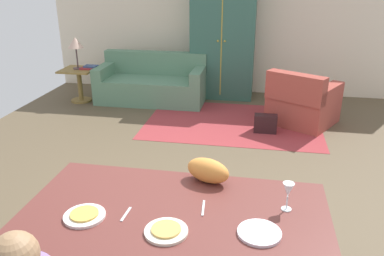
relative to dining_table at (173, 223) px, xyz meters
name	(u,v)px	position (x,y,z in m)	size (l,w,h in m)	color
ground_plane	(198,174)	(-0.17, 1.93, -0.71)	(6.67, 6.79, 0.02)	brown
back_wall	(229,18)	(-0.17, 5.37, 0.65)	(6.67, 0.10, 2.70)	beige
dining_table	(173,223)	(0.00, 0.00, 0.00)	(1.89, 1.09, 0.76)	brown
plate_near_man	(85,216)	(-0.52, -0.12, 0.07)	(0.25, 0.25, 0.02)	white
pizza_near_man	(84,214)	(-0.52, -0.12, 0.09)	(0.17, 0.17, 0.01)	gold
plate_near_child	(166,231)	(0.00, -0.18, 0.07)	(0.25, 0.25, 0.02)	silver
pizza_near_child	(166,229)	(0.00, -0.18, 0.09)	(0.17, 0.17, 0.01)	tan
plate_near_woman	(259,233)	(0.52, -0.10, 0.07)	(0.25, 0.25, 0.02)	silver
wine_glass	(288,191)	(0.68, 0.18, 0.20)	(0.07, 0.07, 0.19)	silver
fork	(126,214)	(-0.28, -0.05, 0.07)	(0.02, 0.15, 0.01)	silver
knife	(203,208)	(0.17, 0.10, 0.07)	(0.01, 0.17, 0.01)	silver
cat	(208,170)	(0.15, 0.44, 0.15)	(0.32, 0.16, 0.17)	orange
area_rug	(233,122)	(0.09, 3.62, -0.69)	(2.60, 1.80, 0.01)	#9A3237
couch	(152,84)	(-1.40, 4.48, -0.40)	(1.85, 0.86, 0.82)	slate
armchair	(302,103)	(1.10, 3.78, -0.38)	(1.16, 1.17, 0.82)	#A24338
armoire	(223,38)	(-0.22, 4.98, 0.35)	(1.10, 0.59, 2.10)	#336254
side_table	(79,80)	(-2.64, 4.22, -0.32)	(0.56, 0.56, 0.58)	olive
table_lamp	(75,44)	(-2.64, 4.22, 0.31)	(0.26, 0.26, 0.54)	#4C383B
book_lower	(87,68)	(-2.48, 4.24, -0.10)	(0.22, 0.16, 0.03)	maroon
book_upper	(91,66)	(-2.43, 4.28, -0.08)	(0.22, 0.16, 0.03)	#364D78
handbag	(265,124)	(0.58, 3.32, -0.57)	(0.32, 0.16, 0.26)	black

